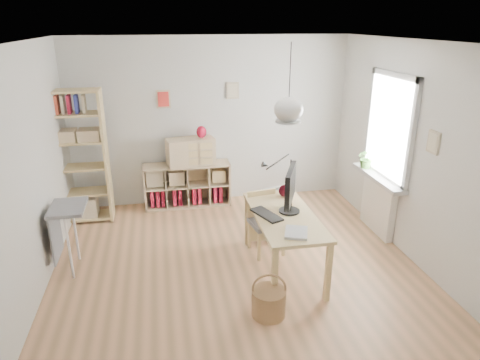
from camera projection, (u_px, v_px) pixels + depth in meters
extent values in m
plane|color=tan|center=(237.00, 267.00, 5.37)|extent=(4.50, 4.50, 0.00)
plane|color=silver|center=(211.00, 122.00, 6.96)|extent=(4.50, 0.00, 4.50)
plane|color=silver|center=(298.00, 272.00, 2.83)|extent=(4.50, 0.00, 4.50)
plane|color=silver|center=(26.00, 178.00, 4.50)|extent=(0.00, 4.50, 4.50)
plane|color=silver|center=(415.00, 154.00, 5.29)|extent=(0.00, 4.50, 4.50)
plane|color=white|center=(236.00, 42.00, 4.42)|extent=(4.50, 4.50, 0.00)
cylinder|color=black|center=(290.00, 76.00, 4.50)|extent=(0.01, 0.01, 0.68)
ellipsoid|color=white|center=(289.00, 110.00, 4.63)|extent=(0.32, 0.32, 0.27)
cube|color=white|center=(391.00, 127.00, 5.77)|extent=(0.03, 1.00, 1.30)
cube|color=silver|center=(411.00, 137.00, 5.27)|extent=(0.06, 0.08, 1.46)
cube|color=silver|center=(370.00, 119.00, 6.26)|extent=(0.06, 0.08, 1.46)
cube|color=silver|center=(396.00, 75.00, 5.52)|extent=(0.06, 1.16, 0.08)
cube|color=silver|center=(383.00, 175.00, 6.01)|extent=(0.06, 1.16, 0.08)
cube|color=white|center=(378.00, 205.00, 6.17)|extent=(0.10, 0.80, 0.80)
cube|color=silver|center=(378.00, 178.00, 6.01)|extent=(0.22, 1.20, 0.06)
cube|color=#E0C281|center=(284.00, 216.00, 5.07)|extent=(0.70, 1.50, 0.04)
cube|color=#E0C281|center=(274.00, 278.00, 4.51)|extent=(0.06, 0.06, 0.71)
cube|color=#E0C281|center=(247.00, 221.00, 5.79)|extent=(0.06, 0.06, 0.71)
cube|color=#E0C281|center=(328.00, 272.00, 4.61)|extent=(0.06, 0.06, 0.71)
cube|color=#E0C281|center=(290.00, 217.00, 5.90)|extent=(0.06, 0.06, 0.71)
cube|color=beige|center=(188.00, 204.00, 7.16)|extent=(1.40, 0.38, 0.03)
cube|color=beige|center=(186.00, 165.00, 6.92)|extent=(1.40, 0.38, 0.03)
cube|color=beige|center=(145.00, 188.00, 6.92)|extent=(0.03, 0.38, 0.72)
cube|color=beige|center=(228.00, 182.00, 7.16)|extent=(0.03, 0.38, 0.72)
cube|color=beige|center=(187.00, 181.00, 7.20)|extent=(1.40, 0.02, 0.72)
cube|color=maroon|center=(152.00, 197.00, 7.01)|extent=(0.06, 0.26, 0.30)
cube|color=maroon|center=(158.00, 196.00, 7.03)|extent=(0.05, 0.26, 0.30)
cube|color=maroon|center=(163.00, 196.00, 7.04)|extent=(0.05, 0.26, 0.30)
cube|color=maroon|center=(174.00, 195.00, 7.08)|extent=(0.05, 0.26, 0.30)
cube|color=maroon|center=(180.00, 195.00, 7.09)|extent=(0.05, 0.26, 0.30)
cube|color=maroon|center=(194.00, 194.00, 7.13)|extent=(0.06, 0.26, 0.30)
cube|color=maroon|center=(199.00, 193.00, 7.15)|extent=(0.06, 0.26, 0.30)
cube|color=maroon|center=(214.00, 192.00, 7.20)|extent=(0.06, 0.26, 0.30)
cube|color=maroon|center=(220.00, 192.00, 7.21)|extent=(0.05, 0.26, 0.30)
cube|color=#E0C281|center=(52.00, 159.00, 6.25)|extent=(0.04, 0.38, 2.00)
cube|color=#E0C281|center=(106.00, 156.00, 6.38)|extent=(0.04, 0.38, 2.00)
cube|color=#E0C281|center=(88.00, 216.00, 6.65)|extent=(0.76, 0.38, 0.03)
cube|color=#E0C281|center=(84.00, 192.00, 6.51)|extent=(0.76, 0.38, 0.03)
cube|color=#E0C281|center=(81.00, 167.00, 6.37)|extent=(0.76, 0.38, 0.03)
cube|color=#E0C281|center=(77.00, 141.00, 6.23)|extent=(0.76, 0.38, 0.03)
cube|color=#E0C281|center=(73.00, 114.00, 6.09)|extent=(0.76, 0.38, 0.03)
cube|color=#E0C281|center=(70.00, 91.00, 5.97)|extent=(0.76, 0.38, 0.03)
cube|color=navy|center=(51.00, 105.00, 5.98)|extent=(0.04, 0.18, 0.26)
cube|color=maroon|center=(57.00, 105.00, 6.00)|extent=(0.04, 0.18, 0.26)
cube|color=beige|center=(63.00, 104.00, 6.01)|extent=(0.04, 0.18, 0.26)
cube|color=maroon|center=(69.00, 104.00, 6.03)|extent=(0.04, 0.18, 0.26)
cube|color=navy|center=(77.00, 104.00, 6.04)|extent=(0.04, 0.18, 0.26)
cube|color=beige|center=(84.00, 104.00, 6.06)|extent=(0.04, 0.18, 0.26)
cube|color=gray|center=(68.00, 208.00, 5.05)|extent=(0.40, 0.55, 0.04)
cylinder|color=white|center=(69.00, 248.00, 5.00)|extent=(0.03, 0.03, 0.82)
cylinder|color=white|center=(75.00, 231.00, 5.40)|extent=(0.03, 0.03, 0.82)
cube|color=gray|center=(56.00, 234.00, 5.14)|extent=(0.02, 0.50, 0.62)
cube|color=gray|center=(266.00, 223.00, 5.57)|extent=(0.46, 0.46, 0.06)
cube|color=#E0C281|center=(259.00, 247.00, 5.44)|extent=(0.04, 0.04, 0.40)
cube|color=#E0C281|center=(249.00, 235.00, 5.75)|extent=(0.04, 0.04, 0.40)
cube|color=#E0C281|center=(283.00, 242.00, 5.56)|extent=(0.04, 0.04, 0.40)
cube|color=#E0C281|center=(272.00, 231.00, 5.86)|extent=(0.04, 0.04, 0.40)
cube|color=#E0C281|center=(261.00, 203.00, 5.66)|extent=(0.40, 0.10, 0.36)
cylinder|color=#9A7745|center=(269.00, 303.00, 4.45)|extent=(0.36, 0.36, 0.29)
torus|color=#9A7745|center=(269.00, 289.00, 4.40)|extent=(0.36, 0.09, 0.36)
cube|color=#B1B1AD|center=(286.00, 228.00, 6.35)|extent=(0.63, 0.51, 0.02)
cube|color=#B1B1AD|center=(271.00, 223.00, 6.20)|extent=(0.11, 0.37, 0.28)
cube|color=#B1B1AD|center=(302.00, 217.00, 6.41)|extent=(0.11, 0.37, 0.28)
cube|color=#B1B1AD|center=(293.00, 225.00, 6.15)|extent=(0.54, 0.16, 0.28)
cube|color=#B1B1AD|center=(280.00, 215.00, 6.45)|extent=(0.54, 0.16, 0.28)
cube|color=#B1B1AD|center=(276.00, 195.00, 6.50)|extent=(0.58, 0.31, 0.35)
sphere|color=gold|center=(281.00, 219.00, 6.18)|extent=(0.12, 0.12, 0.12)
sphere|color=#1A76BB|center=(291.00, 213.00, 6.36)|extent=(0.12, 0.12, 0.12)
sphere|color=#DA561B|center=(286.00, 217.00, 6.25)|extent=(0.12, 0.12, 0.12)
sphere|color=green|center=(298.00, 216.00, 6.28)|extent=(0.12, 0.12, 0.12)
cylinder|color=black|center=(289.00, 211.00, 5.13)|extent=(0.25, 0.25, 0.02)
cylinder|color=black|center=(289.00, 206.00, 5.10)|extent=(0.06, 0.06, 0.11)
cube|color=black|center=(290.00, 185.00, 5.01)|extent=(0.31, 0.60, 0.41)
cube|color=black|center=(266.00, 215.00, 5.03)|extent=(0.33, 0.49, 0.02)
cylinder|color=black|center=(290.00, 190.00, 5.72)|extent=(0.06, 0.06, 0.04)
cylinder|color=black|center=(290.00, 175.00, 5.64)|extent=(0.02, 0.02, 0.43)
cone|color=black|center=(265.00, 165.00, 5.42)|extent=(0.11, 0.08, 0.10)
sphere|color=#440916|center=(285.00, 191.00, 5.55)|extent=(0.16, 0.16, 0.16)
cube|color=silver|center=(296.00, 233.00, 4.60)|extent=(0.32, 0.36, 0.03)
cube|color=beige|center=(191.00, 151.00, 6.85)|extent=(0.79, 0.47, 0.43)
ellipsoid|color=maroon|center=(201.00, 132.00, 6.77)|extent=(0.16, 0.16, 0.19)
imported|color=#3E6E29|center=(367.00, 158.00, 6.26)|extent=(0.31, 0.28, 0.30)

